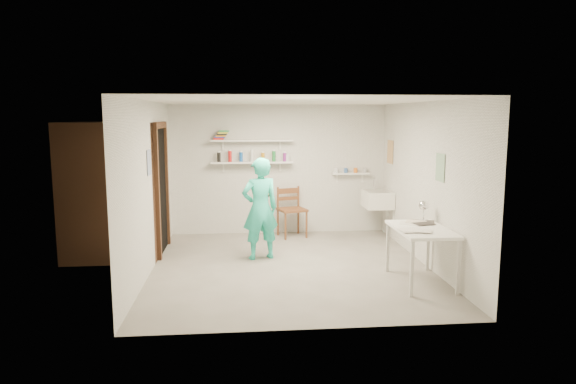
{
  "coord_description": "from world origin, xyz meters",
  "views": [
    {
      "loc": [
        -0.72,
        -7.26,
        2.2
      ],
      "look_at": [
        0.0,
        0.4,
        1.05
      ],
      "focal_mm": 32.0,
      "sensor_mm": 36.0,
      "label": 1
    }
  ],
  "objects": [
    {
      "name": "shelf_upper",
      "position": [
        -0.5,
        2.13,
        1.75
      ],
      "size": [
        1.5,
        0.22,
        0.03
      ],
      "primitive_type": "cube",
      "color": "white",
      "rests_on": "wall_back"
    },
    {
      "name": "desk_lamp",
      "position": [
        1.82,
        -0.44,
        0.96
      ],
      "size": [
        0.14,
        0.14,
        0.14
      ],
      "primitive_type": "sphere",
      "color": "silver",
      "rests_on": "work_table"
    },
    {
      "name": "door_lintel",
      "position": [
        -1.97,
        1.05,
        2.05
      ],
      "size": [
        0.06,
        1.05,
        0.1
      ],
      "primitive_type": "cube",
      "color": "brown",
      "rests_on": "wall_left"
    },
    {
      "name": "poster_right_a",
      "position": [
        1.99,
        1.8,
        1.55
      ],
      "size": [
        0.01,
        0.34,
        0.42
      ],
      "primitive_type": "cube",
      "color": "#995933",
      "rests_on": "wall_right"
    },
    {
      "name": "papers",
      "position": [
        1.64,
        -0.88,
        0.75
      ],
      "size": [
        0.3,
        0.22,
        0.02
      ],
      "color": "silver",
      "rests_on": "work_table"
    },
    {
      "name": "wall_clock",
      "position": [
        -0.36,
        0.69,
        1.05
      ],
      "size": [
        0.28,
        0.11,
        0.28
      ],
      "primitive_type": "cylinder",
      "rotation": [
        1.57,
        0.0,
        0.27
      ],
      "color": "beige",
      "rests_on": "man"
    },
    {
      "name": "wall_right",
      "position": [
        2.01,
        0.0,
        1.2
      ],
      "size": [
        0.02,
        4.5,
        2.4
      ],
      "primitive_type": "cube",
      "color": "silver",
      "rests_on": "ground"
    },
    {
      "name": "belfast_sink",
      "position": [
        1.75,
        1.7,
        0.7
      ],
      "size": [
        0.48,
        0.6,
        0.3
      ],
      "primitive_type": "cube",
      "color": "white",
      "rests_on": "wall_right"
    },
    {
      "name": "ledge_pots",
      "position": [
        1.35,
        2.17,
        1.18
      ],
      "size": [
        0.48,
        0.07,
        0.09
      ],
      "color": "silver",
      "rests_on": "ledge_shelf"
    },
    {
      "name": "wall_left",
      "position": [
        -2.01,
        0.0,
        1.2
      ],
      "size": [
        0.02,
        4.5,
        2.4
      ],
      "primitive_type": "cube",
      "color": "silver",
      "rests_on": "ground"
    },
    {
      "name": "book_stack",
      "position": [
        -1.05,
        2.13,
        1.85
      ],
      "size": [
        0.28,
        0.14,
        0.17
      ],
      "color": "red",
      "rests_on": "shelf_upper"
    },
    {
      "name": "spray_cans",
      "position": [
        -0.5,
        2.13,
        1.45
      ],
      "size": [
        1.26,
        0.06,
        0.17
      ],
      "color": "black",
      "rests_on": "shelf_lower"
    },
    {
      "name": "work_table",
      "position": [
        1.64,
        -0.88,
        0.37
      ],
      "size": [
        0.67,
        1.11,
        0.74
      ],
      "primitive_type": "cube",
      "color": "white",
      "rests_on": "ground"
    },
    {
      "name": "floor",
      "position": [
        0.0,
        0.0,
        -0.01
      ],
      "size": [
        4.0,
        4.5,
        0.02
      ],
      "primitive_type": "cube",
      "color": "slate",
      "rests_on": "ground"
    },
    {
      "name": "shelf_lower",
      "position": [
        -0.5,
        2.13,
        1.35
      ],
      "size": [
        1.5,
        0.22,
        0.03
      ],
      "primitive_type": "cube",
      "color": "white",
      "rests_on": "wall_back"
    },
    {
      "name": "door_jamb_near",
      "position": [
        -1.97,
        0.55,
        1.0
      ],
      "size": [
        0.06,
        0.1,
        2.0
      ],
      "primitive_type": "cube",
      "color": "brown",
      "rests_on": "ground"
    },
    {
      "name": "poster_right_b",
      "position": [
        1.99,
        -0.55,
        1.5
      ],
      "size": [
        0.01,
        0.3,
        0.38
      ],
      "primitive_type": "cube",
      "color": "#3F724C",
      "rests_on": "wall_right"
    },
    {
      "name": "ceiling",
      "position": [
        0.0,
        0.0,
        2.41
      ],
      "size": [
        4.0,
        4.5,
        0.02
      ],
      "primitive_type": "cube",
      "color": "silver",
      "rests_on": "wall_back"
    },
    {
      "name": "door_jamb_far",
      "position": [
        -1.97,
        1.55,
        1.0
      ],
      "size": [
        0.06,
        0.1,
        2.0
      ],
      "primitive_type": "cube",
      "color": "brown",
      "rests_on": "ground"
    },
    {
      "name": "man",
      "position": [
        -0.42,
        0.48,
        0.78
      ],
      "size": [
        0.65,
        0.52,
        1.57
      ],
      "primitive_type": "imported",
      "rotation": [
        0.0,
        0.0,
        3.41
      ],
      "color": "#2AD5B6",
      "rests_on": "ground"
    },
    {
      "name": "wall_front",
      "position": [
        0.0,
        -2.26,
        1.2
      ],
      "size": [
        4.0,
        0.02,
        2.4
      ],
      "primitive_type": "cube",
      "color": "silver",
      "rests_on": "ground"
    },
    {
      "name": "corridor_box",
      "position": [
        -2.7,
        1.05,
        1.05
      ],
      "size": [
        1.4,
        1.5,
        2.1
      ],
      "primitive_type": "cube",
      "color": "brown",
      "rests_on": "ground"
    },
    {
      "name": "poster_left",
      "position": [
        -1.99,
        0.05,
        1.55
      ],
      "size": [
        0.01,
        0.28,
        0.36
      ],
      "primitive_type": "cube",
      "color": "#334C7F",
      "rests_on": "wall_left"
    },
    {
      "name": "ledge_shelf",
      "position": [
        1.35,
        2.17,
        1.12
      ],
      "size": [
        0.7,
        0.14,
        0.03
      ],
      "primitive_type": "cube",
      "color": "white",
      "rests_on": "wall_back"
    },
    {
      "name": "wooden_chair",
      "position": [
        0.21,
        1.88,
        0.5
      ],
      "size": [
        0.57,
        0.56,
        1.0
      ],
      "primitive_type": "cube",
      "rotation": [
        0.0,
        0.0,
        0.28
      ],
      "color": "brown",
      "rests_on": "ground"
    },
    {
      "name": "wall_back",
      "position": [
        0.0,
        2.26,
        1.2
      ],
      "size": [
        4.0,
        0.02,
        2.4
      ],
      "primitive_type": "cube",
      "color": "silver",
      "rests_on": "ground"
    },
    {
      "name": "doorway_recess",
      "position": [
        -1.99,
        1.05,
        1.0
      ],
      "size": [
        0.02,
        0.9,
        2.0
      ],
      "primitive_type": "cube",
      "color": "black",
      "rests_on": "wall_left"
    }
  ]
}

